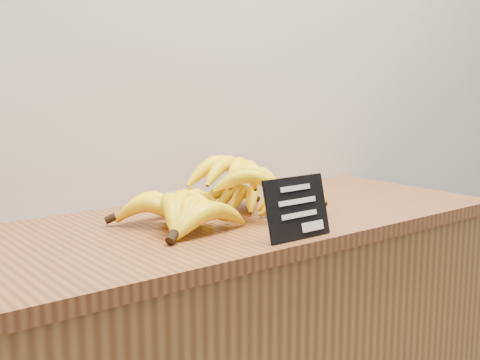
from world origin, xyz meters
The scene contains 3 objects.
counter_top centered at (-0.14, 2.75, 0.92)m, with size 1.31×0.54×0.03m, color brown.
chalkboard_sign centered at (-0.14, 2.52, 0.99)m, with size 0.15×0.01×0.12m, color black.
banana_pile centered at (-0.15, 2.74, 0.98)m, with size 0.49×0.35×0.12m.
Camera 1 is at (-0.92, 1.70, 1.23)m, focal length 45.00 mm.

